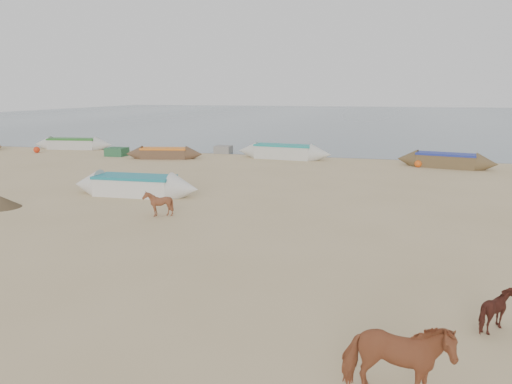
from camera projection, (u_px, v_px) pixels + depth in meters
ground at (221, 251)px, 14.82m from camera, size 140.00×140.00×0.00m
sea at (366, 116)px, 92.35m from camera, size 160.00×160.00×0.00m
cow_adult at (396, 361)px, 7.47m from camera, size 1.66×0.78×1.39m
calf_front at (158, 204)px, 18.80m from camera, size 1.04×0.97×0.99m
calf_right at (500, 312)px, 9.75m from camera, size 0.88×0.97×0.85m
near_canoe at (135, 185)px, 22.62m from camera, size 6.11×1.68×0.90m
waterline_canoes at (266, 153)px, 34.69m from camera, size 61.31×5.63×1.00m
beach_clutter at (379, 159)px, 32.72m from camera, size 44.33×4.75×0.64m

